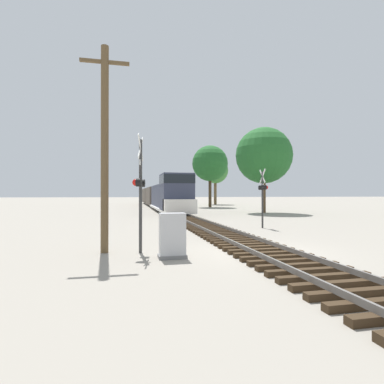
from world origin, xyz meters
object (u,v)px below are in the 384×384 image
object	(u,v)px
crossing_signal_near	(140,186)
freight_train	(158,196)
relay_cabinet	(172,236)
tree_mid_background	(210,164)
crossing_signal_far	(263,191)
utility_pole	(105,146)
tree_deep_background	(215,171)
tree_far_right	(264,156)

from	to	relation	value
crossing_signal_near	freight_train	bearing A→B (deg)	-173.41
freight_train	relay_cabinet	world-z (taller)	freight_train
crossing_signal_near	tree_mid_background	size ratio (longest dim) A/B	0.43
relay_cabinet	tree_mid_background	bearing A→B (deg)	72.58
freight_train	relay_cabinet	bearing A→B (deg)	-94.91
crossing_signal_far	crossing_signal_near	bearing A→B (deg)	132.29
relay_cabinet	utility_pole	bearing A→B (deg)	148.09
crossing_signal_far	utility_pole	distance (m)	11.34
freight_train	utility_pole	xyz separation A→B (m)	(-5.69, -37.58, 2.18)
tree_mid_background	relay_cabinet	bearing A→B (deg)	-107.42
freight_train	relay_cabinet	xyz separation A→B (m)	(-3.35, -39.04, -1.06)
crossing_signal_near	tree_deep_background	xyz separation A→B (m)	(17.50, 49.06, 4.62)
crossing_signal_far	tree_mid_background	world-z (taller)	tree_mid_background
crossing_signal_far	tree_deep_background	world-z (taller)	tree_deep_background
utility_pole	tree_deep_background	bearing A→B (deg)	68.92
crossing_signal_near	relay_cabinet	xyz separation A→B (m)	(1.05, -1.13, -1.72)
freight_train	utility_pole	distance (m)	38.07
relay_cabinet	tree_mid_background	distance (m)	40.16
tree_mid_background	tree_deep_background	size ratio (longest dim) A/B	1.04
relay_cabinet	utility_pole	size ratio (longest dim) A/B	0.20
utility_pole	tree_mid_background	bearing A→B (deg)	68.66
relay_cabinet	tree_far_right	bearing A→B (deg)	57.64
freight_train	tree_mid_background	world-z (taller)	tree_mid_background
crossing_signal_far	relay_cabinet	size ratio (longest dim) A/B	2.47
tree_deep_background	tree_far_right	bearing A→B (deg)	-95.17
relay_cabinet	utility_pole	distance (m)	4.25
crossing_signal_far	tree_deep_background	bearing A→B (deg)	-9.40
tree_mid_background	utility_pole	bearing A→B (deg)	-111.34
freight_train	relay_cabinet	size ratio (longest dim) A/B	30.14
crossing_signal_near	relay_cabinet	size ratio (longest dim) A/B	2.85
crossing_signal_far	tree_far_right	distance (m)	16.39
crossing_signal_near	tree_deep_background	world-z (taller)	tree_deep_background
utility_pole	tree_mid_background	size ratio (longest dim) A/B	0.75
relay_cabinet	freight_train	bearing A→B (deg)	85.09
relay_cabinet	crossing_signal_far	bearing A→B (deg)	47.68
utility_pole	tree_deep_background	xyz separation A→B (m)	(18.79, 48.74, 3.10)
freight_train	tree_mid_background	xyz separation A→B (m)	(8.51, -1.22, 5.44)
crossing_signal_far	tree_mid_background	size ratio (longest dim) A/B	0.37
tree_deep_background	relay_cabinet	bearing A→B (deg)	-108.15
utility_pole	relay_cabinet	bearing A→B (deg)	-31.91
relay_cabinet	tree_far_right	size ratio (longest dim) A/B	0.16
crossing_signal_far	tree_mid_background	distance (m)	30.90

